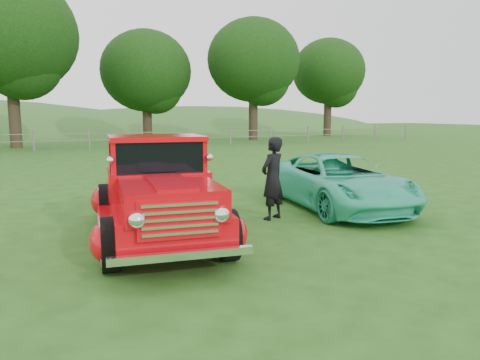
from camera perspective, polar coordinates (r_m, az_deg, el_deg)
name	(u,v)px	position (r m, az deg, el deg)	size (l,w,h in m)	color
ground	(231,246)	(7.71, -1.06, -8.02)	(140.00, 140.00, 0.00)	#234913
distant_hills	(28,165)	(66.66, -24.42, 1.72)	(116.00, 60.00, 18.00)	#295A21
fence_line	(89,139)	(29.02, -17.91, 4.76)	(48.00, 0.12, 1.20)	#656055
tree_near_west	(9,34)	(32.20, -26.34, 15.68)	(8.00, 8.00, 10.42)	#302018
tree_near_east	(146,71)	(36.82, -11.40, 12.88)	(6.80, 6.80, 8.33)	#302018
tree_mid_east	(253,60)	(37.57, 1.64, 14.36)	(7.20, 7.20, 9.44)	#302018
tree_far_east	(329,72)	(44.58, 10.75, 12.85)	(6.60, 6.60, 8.86)	#302018
red_pickup	(157,193)	(8.10, -10.12, -1.58)	(2.63, 5.14, 1.78)	black
teal_sedan	(339,182)	(10.78, 11.96, -0.21)	(2.02, 4.39, 1.22)	#32C89A
man	(273,178)	(9.46, 4.00, 0.20)	(0.61, 0.40, 1.68)	black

